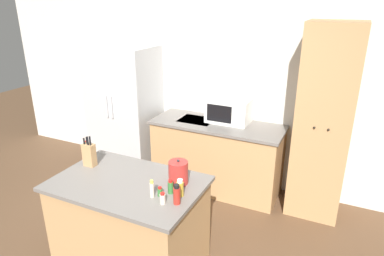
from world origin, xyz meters
TOP-DOWN VIEW (x-y plane):
  - wall_back at (0.00, 2.33)m, footprint 7.20×0.06m
  - refrigerator at (-1.29, 1.97)m, footprint 0.90×0.69m
  - back_counter at (0.11, 1.99)m, footprint 1.68×0.66m
  - pantry_cabinet at (1.36, 2.02)m, footprint 0.58×0.57m
  - kitchen_island at (-0.09, 0.33)m, footprint 1.34×0.87m
  - microwave at (0.22, 2.10)m, footprint 0.54×0.36m
  - knife_block at (-0.60, 0.44)m, footprint 0.12×0.07m
  - spice_bottle_tall_dark at (0.35, 0.33)m, footprint 0.05×0.05m
  - spice_bottle_short_red at (0.36, 0.17)m, footprint 0.05×0.05m
  - spice_bottle_amber_oil at (0.29, 0.26)m, footprint 0.04×0.04m
  - spice_bottle_green_herb at (0.47, 0.22)m, footprint 0.06×0.06m
  - spice_bottle_pale_salt at (0.44, 0.33)m, footprint 0.06×0.06m
  - spice_bottle_orange_cap at (0.24, 0.21)m, footprint 0.04×0.04m
  - kettle at (0.33, 0.51)m, footprint 0.17×0.17m
  - fire_extinguisher at (-1.90, 1.78)m, footprint 0.12×0.12m

SIDE VIEW (x-z plane):
  - fire_extinguisher at x=-1.90m, z-range -0.03..0.42m
  - kitchen_island at x=-0.09m, z-range 0.00..0.89m
  - back_counter at x=0.11m, z-range 0.00..0.93m
  - refrigerator at x=-1.29m, z-range 0.00..1.81m
  - spice_bottle_amber_oil at x=0.29m, z-range 0.88..0.96m
  - spice_bottle_short_red at x=0.36m, z-range 0.88..0.98m
  - spice_bottle_tall_dark at x=0.35m, z-range 0.88..1.01m
  - spice_bottle_pale_salt at x=0.44m, z-range 0.88..1.03m
  - spice_bottle_orange_cap at x=0.24m, z-range 0.88..1.04m
  - spice_bottle_green_herb at x=0.47m, z-range 0.88..1.05m
  - kettle at x=0.33m, z-range 0.87..1.10m
  - knife_block at x=-0.60m, z-range 0.85..1.16m
  - microwave at x=0.22m, z-range 0.93..1.23m
  - pantry_cabinet at x=1.36m, z-range 0.00..2.20m
  - wall_back at x=0.00m, z-range 0.00..2.60m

